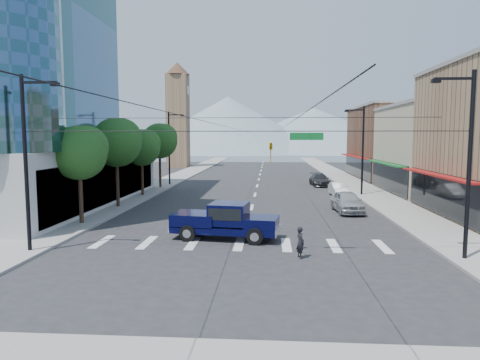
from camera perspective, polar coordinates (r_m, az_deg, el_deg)
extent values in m
plane|color=#28282B|center=(22.50, 0.14, -9.50)|extent=(160.00, 160.00, 0.00)
cube|color=gray|center=(63.38, -8.34, 0.39)|extent=(4.00, 120.00, 0.15)
cube|color=gray|center=(62.84, 13.57, 0.25)|extent=(4.00, 120.00, 0.15)
cube|color=tan|center=(49.32, 26.08, 3.51)|extent=(12.00, 14.00, 9.00)
cube|color=brown|center=(64.41, 20.73, 4.56)|extent=(12.00, 18.00, 10.00)
cube|color=#8C6B4C|center=(85.62, -8.26, 7.75)|extent=(4.00, 4.00, 18.00)
cone|color=brown|center=(86.59, -8.36, 14.51)|extent=(4.80, 4.80, 2.40)
cone|color=gray|center=(172.53, -1.58, 7.43)|extent=(80.00, 80.00, 22.00)
cone|color=gray|center=(182.64, 9.80, 6.63)|extent=(90.00, 90.00, 18.00)
cylinder|color=black|center=(30.63, -20.48, -1.45)|extent=(0.28, 0.28, 4.55)
sphere|color=#184918|center=(30.43, -20.65, 3.41)|extent=(3.64, 3.64, 3.64)
sphere|color=#184918|center=(30.53, -19.76, 4.20)|extent=(2.86, 2.86, 2.86)
cylinder|color=black|center=(37.05, -16.04, 0.31)|extent=(0.28, 0.28, 5.11)
sphere|color=#184918|center=(36.90, -16.16, 4.83)|extent=(4.09, 4.09, 4.09)
sphere|color=#184918|center=(37.04, -15.44, 5.47)|extent=(3.21, 3.21, 3.21)
cylinder|color=black|center=(43.69, -12.91, 0.82)|extent=(0.28, 0.28, 4.55)
sphere|color=#184918|center=(43.55, -12.99, 4.23)|extent=(3.64, 3.64, 3.64)
sphere|color=#184918|center=(43.71, -12.38, 4.77)|extent=(2.86, 2.86, 2.86)
cylinder|color=black|center=(50.39, -10.62, 1.82)|extent=(0.28, 0.28, 5.11)
sphere|color=#184918|center=(50.28, -10.68, 5.14)|extent=(4.09, 4.09, 4.09)
sphere|color=#184918|center=(50.47, -10.16, 5.61)|extent=(3.21, 3.21, 3.21)
cylinder|color=black|center=(24.05, -26.66, 1.76)|extent=(0.20, 0.20, 9.00)
cylinder|color=black|center=(22.74, 28.26, 1.49)|extent=(0.20, 0.20, 9.00)
cylinder|color=black|center=(20.72, -0.04, 6.53)|extent=(21.60, 0.04, 0.04)
imported|color=gold|center=(20.68, 4.12, 3.60)|extent=(0.16, 0.20, 1.00)
cube|color=#0C6626|center=(20.74, 8.86, 5.77)|extent=(1.60, 0.06, 0.35)
cylinder|color=black|center=(53.11, -9.43, 4.14)|extent=(0.20, 0.20, 9.00)
cube|color=black|center=(52.96, -8.55, 8.58)|extent=(1.80, 0.12, 0.12)
cube|color=black|center=(52.79, -7.69, 8.50)|extent=(0.40, 0.25, 0.18)
cylinder|color=black|center=(44.68, 16.05, 3.70)|extent=(0.20, 0.20, 9.00)
cube|color=black|center=(44.56, 15.05, 9.00)|extent=(1.80, 0.12, 0.12)
cube|color=black|center=(44.41, 14.02, 8.91)|extent=(0.40, 0.25, 0.18)
cube|color=#060831|center=(25.10, -1.98, -6.46)|extent=(6.37, 3.05, 0.39)
cube|color=#060831|center=(24.59, 2.95, -5.66)|extent=(2.06, 2.34, 0.61)
cube|color=#060831|center=(24.88, -1.49, -4.48)|extent=(2.38, 2.33, 1.22)
cube|color=black|center=(24.86, -1.49, -4.23)|extent=(2.16, 2.33, 0.67)
cube|color=#060831|center=(25.48, -5.89, -5.16)|extent=(2.84, 2.56, 0.72)
cube|color=silver|center=(24.57, 5.01, -6.75)|extent=(0.43, 2.11, 0.39)
cube|color=silver|center=(25.99, -8.58, -6.10)|extent=(0.43, 2.11, 0.33)
cylinder|color=black|center=(23.73, 2.01, -7.53)|extent=(0.97, 0.46, 0.93)
cylinder|color=black|center=(25.77, 2.82, -6.47)|extent=(0.97, 0.46, 0.93)
cylinder|color=black|center=(24.68, -7.00, -7.05)|extent=(0.97, 0.46, 0.93)
cylinder|color=black|center=(26.64, -5.52, -6.09)|extent=(0.97, 0.46, 0.93)
imported|color=black|center=(21.36, 8.05, -8.23)|extent=(0.56, 0.67, 1.56)
imported|color=#AEAFB3|center=(34.77, 14.11, -2.84)|extent=(2.24, 4.99, 1.67)
imported|color=silver|center=(44.03, 13.01, -1.24)|extent=(1.64, 4.19, 1.36)
imported|color=#29282B|center=(52.93, 10.58, 0.02)|extent=(2.35, 5.12, 1.45)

